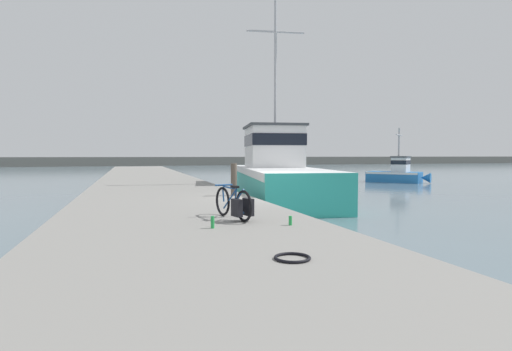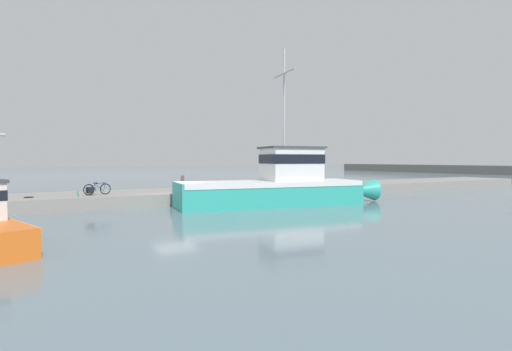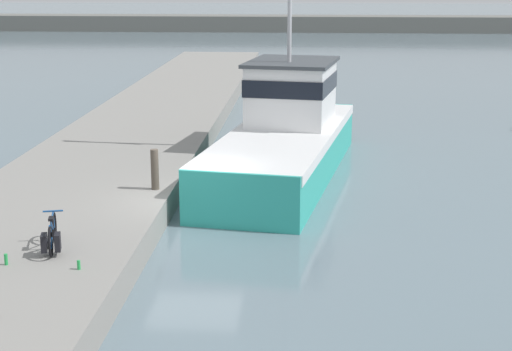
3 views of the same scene
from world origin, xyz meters
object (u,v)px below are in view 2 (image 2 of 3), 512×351
(fishing_boat_main, at_px, (280,184))
(water_bottle_on_curb, at_px, (78,193))
(bicycle_touring, at_px, (95,189))
(water_bottle_by_bike, at_px, (78,195))
(mooring_post, at_px, (183,184))

(fishing_boat_main, xyz_separation_m, water_bottle_on_curb, (-5.51, -11.19, -0.46))
(fishing_boat_main, distance_m, bicycle_touring, 11.38)
(bicycle_touring, distance_m, water_bottle_by_bike, 1.37)
(water_bottle_by_bike, bearing_deg, fishing_boat_main, 70.84)
(bicycle_touring, relative_size, water_bottle_on_curb, 6.94)
(fishing_boat_main, distance_m, water_bottle_on_curb, 12.48)
(bicycle_touring, distance_m, mooring_post, 5.29)
(water_bottle_on_curb, bearing_deg, fishing_boat_main, 63.76)
(bicycle_touring, distance_m, water_bottle_on_curb, 1.15)
(mooring_post, distance_m, water_bottle_by_bike, 6.19)
(water_bottle_on_curb, bearing_deg, mooring_post, 71.75)
(fishing_boat_main, relative_size, mooring_post, 12.33)
(bicycle_touring, height_order, water_bottle_by_bike, bicycle_touring)
(fishing_boat_main, xyz_separation_m, bicycle_touring, (-4.81, -10.31, -0.24))
(bicycle_touring, relative_size, water_bottle_by_bike, 8.66)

